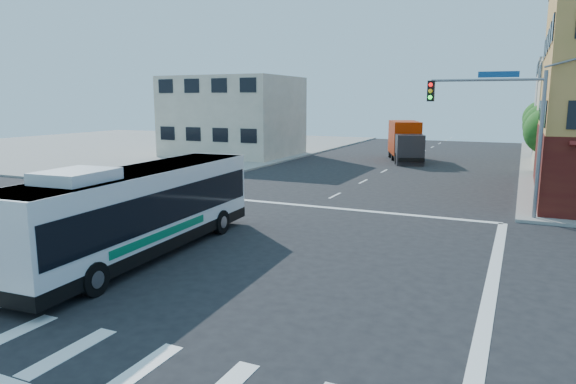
% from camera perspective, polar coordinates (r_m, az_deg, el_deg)
% --- Properties ---
extents(ground, '(120.00, 120.00, 0.00)m').
position_cam_1_polar(ground, '(19.54, -7.62, -6.76)').
color(ground, black).
rests_on(ground, ground).
extents(sidewalk_nw, '(50.00, 50.00, 0.15)m').
position_cam_1_polar(sidewalk_nw, '(68.11, -17.02, 5.00)').
color(sidewalk_nw, gray).
rests_on(sidewalk_nw, ground).
extents(building_west, '(12.06, 10.06, 8.00)m').
position_cam_1_polar(building_west, '(53.19, -6.10, 8.31)').
color(building_west, beige).
rests_on(building_west, ground).
extents(signal_mast_ne, '(7.91, 1.13, 8.07)m').
position_cam_1_polar(signal_mast_ne, '(26.43, 22.69, 7.91)').
color(signal_mast_ne, gray).
rests_on(signal_mast_ne, ground).
extents(street_tree_a, '(3.60, 3.60, 5.53)m').
position_cam_1_polar(street_tree_a, '(43.80, 27.14, 6.33)').
color(street_tree_a, '#342413').
rests_on(street_tree_a, ground).
extents(street_tree_b, '(3.80, 3.80, 5.79)m').
position_cam_1_polar(street_tree_b, '(51.78, 26.81, 6.96)').
color(street_tree_b, '#342413').
rests_on(street_tree_b, ground).
extents(street_tree_c, '(3.40, 3.40, 5.29)m').
position_cam_1_polar(street_tree_c, '(59.78, 26.54, 6.98)').
color(street_tree_c, '#342413').
rests_on(street_tree_c, ground).
extents(street_tree_d, '(4.00, 4.00, 6.03)m').
position_cam_1_polar(street_tree_d, '(67.76, 26.37, 7.60)').
color(street_tree_d, '#342413').
rests_on(street_tree_d, ground).
extents(transit_bus, '(3.26, 12.13, 3.55)m').
position_cam_1_polar(transit_bus, '(19.41, -16.13, -1.89)').
color(transit_bus, black).
rests_on(transit_bus, ground).
extents(box_truck, '(4.93, 8.54, 3.70)m').
position_cam_1_polar(box_truck, '(49.86, 12.91, 5.45)').
color(box_truck, black).
rests_on(box_truck, ground).
extents(parked_car, '(1.92, 4.63, 1.57)m').
position_cam_1_polar(parked_car, '(39.61, 27.09, 1.97)').
color(parked_car, gold).
rests_on(parked_car, ground).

